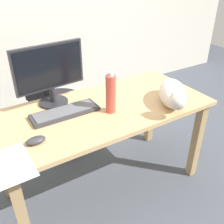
{
  "coord_description": "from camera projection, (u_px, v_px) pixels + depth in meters",
  "views": [
    {
      "loc": [
        -0.75,
        -1.33,
        1.57
      ],
      "look_at": [
        -0.03,
        -0.17,
        0.77
      ],
      "focal_mm": 41.55,
      "sensor_mm": 36.0,
      "label": 1
    }
  ],
  "objects": [
    {
      "name": "ground_plane",
      "position": [
        104.0,
        183.0,
        2.11
      ],
      "size": [
        8.0,
        8.0,
        0.0
      ],
      "primitive_type": "plane",
      "color": "#474C56"
    },
    {
      "name": "desk",
      "position": [
        103.0,
        120.0,
        1.81
      ],
      "size": [
        1.48,
        0.69,
        0.71
      ],
      "color": "tan",
      "rests_on": "ground_plane"
    },
    {
      "name": "office_chair",
      "position": [
        54.0,
        112.0,
        2.34
      ],
      "size": [
        0.49,
        0.48,
        0.9
      ],
      "color": "black",
      "rests_on": "ground_plane"
    },
    {
      "name": "monitor",
      "position": [
        50.0,
        73.0,
        1.69
      ],
      "size": [
        0.48,
        0.2,
        0.42
      ],
      "color": "#232328",
      "rests_on": "desk"
    },
    {
      "name": "keyboard",
      "position": [
        65.0,
        112.0,
        1.67
      ],
      "size": [
        0.44,
        0.15,
        0.03
      ],
      "color": "#333338",
      "rests_on": "desk"
    },
    {
      "name": "cat",
      "position": [
        173.0,
        94.0,
        1.75
      ],
      "size": [
        0.4,
        0.5,
        0.2
      ],
      "color": "silver",
      "rests_on": "desk"
    },
    {
      "name": "computer_mouse",
      "position": [
        36.0,
        140.0,
        1.41
      ],
      "size": [
        0.11,
        0.06,
        0.04
      ],
      "primitive_type": "ellipsoid",
      "color": "#333338",
      "rests_on": "desk"
    },
    {
      "name": "paper_sheet",
      "position": [
        9.0,
        165.0,
        1.26
      ],
      "size": [
        0.22,
        0.3,
        0.0
      ],
      "primitive_type": "cube",
      "rotation": [
        0.0,
        0.0,
        0.02
      ],
      "color": "white",
      "rests_on": "desk"
    },
    {
      "name": "water_bottle",
      "position": [
        111.0,
        94.0,
        1.65
      ],
      "size": [
        0.07,
        0.07,
        0.28
      ],
      "color": "#D84C3D",
      "rests_on": "desk"
    }
  ]
}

